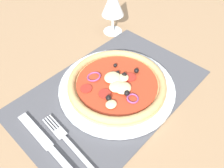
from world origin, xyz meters
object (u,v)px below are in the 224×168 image
at_px(knife, 45,142).
at_px(wine_glass, 113,3).
at_px(pizza, 117,83).
at_px(plate, 117,87).
at_px(fork, 66,140).

relative_size(knife, wine_glass, 1.35).
distance_m(pizza, wine_glass, 0.28).
bearing_deg(plate, fork, -173.19).
bearing_deg(wine_glass, plate, -134.69).
bearing_deg(fork, knife, 53.15).
bearing_deg(knife, pizza, -90.15).
height_order(fork, knife, knife).
distance_m(pizza, fork, 0.19).
bearing_deg(pizza, plate, 36.40).
xyz_separation_m(pizza, wine_glass, (0.19, 0.19, 0.07)).
distance_m(plate, fork, 0.19).
height_order(pizza, fork, pizza).
bearing_deg(plate, pizza, -143.60).
xyz_separation_m(fork, knife, (-0.03, 0.03, 0.00)).
xyz_separation_m(plate, wine_glass, (0.19, 0.19, 0.09)).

